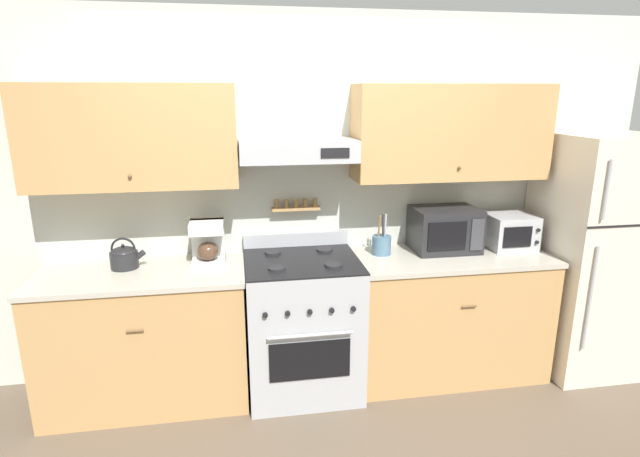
{
  "coord_description": "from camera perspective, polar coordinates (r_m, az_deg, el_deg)",
  "views": [
    {
      "loc": [
        -0.4,
        -2.81,
        2.02
      ],
      "look_at": [
        0.12,
        0.27,
        1.16
      ],
      "focal_mm": 28.0,
      "sensor_mm": 36.0,
      "label": 1
    }
  ],
  "objects": [
    {
      "name": "stove_range",
      "position": [
        3.5,
        -2.0,
        -10.86
      ],
      "size": [
        0.75,
        0.72,
        1.04
      ],
      "color": "#ADAFB5",
      "rests_on": "ground_plane"
    },
    {
      "name": "tea_kettle",
      "position": [
        3.48,
        -21.46,
        -3.02
      ],
      "size": [
        0.23,
        0.18,
        0.21
      ],
      "color": "#232326",
      "rests_on": "counter_left"
    },
    {
      "name": "coffee_maker",
      "position": [
        3.41,
        -12.7,
        -1.43
      ],
      "size": [
        0.22,
        0.25,
        0.29
      ],
      "color": "white",
      "rests_on": "counter_left"
    },
    {
      "name": "toaster_oven",
      "position": [
        3.9,
        20.85,
        -0.29
      ],
      "size": [
        0.33,
        0.31,
        0.25
      ],
      "color": "#ADAFB5",
      "rests_on": "counter_right"
    },
    {
      "name": "utensil_crock",
      "position": [
        3.54,
        7.04,
        -1.81
      ],
      "size": [
        0.13,
        0.13,
        0.29
      ],
      "color": "slate",
      "rests_on": "counter_right"
    },
    {
      "name": "wall_back",
      "position": [
        3.5,
        -2.61,
        5.88
      ],
      "size": [
        5.2,
        0.46,
        2.55
      ],
      "color": "silver",
      "rests_on": "ground_plane"
    },
    {
      "name": "refrigerator",
      "position": [
        4.17,
        28.72,
        -2.58
      ],
      "size": [
        0.72,
        0.74,
        1.74
      ],
      "color": "beige",
      "rests_on": "ground_plane"
    },
    {
      "name": "ground_plane",
      "position": [
        3.48,
        -1.22,
        -20.07
      ],
      "size": [
        16.0,
        16.0,
        0.0
      ],
      "primitive_type": "plane",
      "color": "brown"
    },
    {
      "name": "microwave",
      "position": [
        3.69,
        14.05,
        -0.09
      ],
      "size": [
        0.46,
        0.35,
        0.31
      ],
      "color": "#232326",
      "rests_on": "counter_right"
    },
    {
      "name": "counter_right",
      "position": [
        3.81,
        14.31,
        -9.39
      ],
      "size": [
        1.38,
        0.66,
        0.91
      ],
      "color": "tan",
      "rests_on": "ground_plane"
    },
    {
      "name": "counter_left",
      "position": [
        3.57,
        -19.17,
        -11.54
      ],
      "size": [
        1.31,
        0.66,
        0.91
      ],
      "color": "tan",
      "rests_on": "ground_plane"
    }
  ]
}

